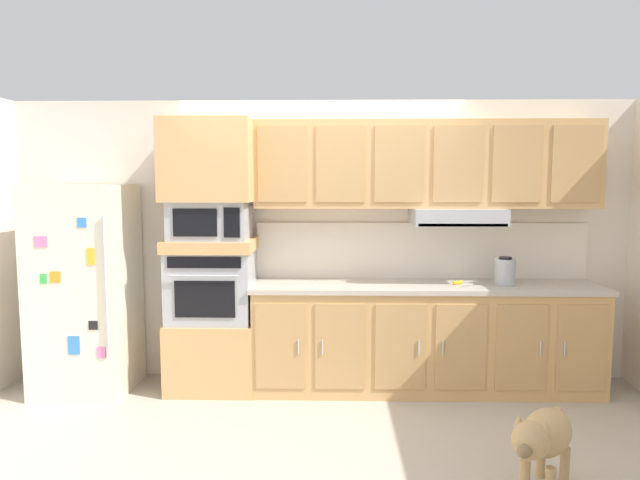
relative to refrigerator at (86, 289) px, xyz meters
The scene contains 15 objects.
ground_plane 2.29m from the refrigerator, 18.76° to the right, with size 9.60×9.60×0.00m, color #B2A899.
back_kitchen_wall 2.08m from the refrigerator, 12.14° to the left, with size 6.20×0.12×2.50m, color silver.
refrigerator is the anchor object (origin of this frame).
oven_base_cabinet 1.22m from the refrigerator, ahead, with size 0.74×0.62×0.60m, color tan.
built_in_oven 1.07m from the refrigerator, ahead, with size 0.70×0.62×0.60m.
appliance_mid_shelf 1.14m from the refrigerator, ahead, with size 0.74×0.62×0.10m, color tan.
microwave 1.22m from the refrigerator, ahead, with size 0.64×0.54×0.32m.
appliance_upper_cabinet 1.52m from the refrigerator, ahead, with size 0.74×0.62×0.68m, color tan.
lower_cabinet_run 2.93m from the refrigerator, ahead, with size 2.91×0.63×0.88m.
countertop_slab 2.90m from the refrigerator, ahead, with size 2.95×0.64×0.04m, color #BCB2A3.
backsplash_panel 2.93m from the refrigerator, ahead, with size 2.95×0.02×0.50m, color white.
upper_cabinet_with_hood 3.09m from the refrigerator, ahead, with size 2.91×0.48×0.88m.
screwdriver 3.17m from the refrigerator, ahead, with size 0.16×0.17×0.03m.
electric_kettle 3.55m from the refrigerator, ahead, with size 0.17×0.17×0.24m.
dog 3.70m from the refrigerator, 25.93° to the right, with size 0.53×0.69×0.54m.
Camera 1 is at (0.10, -3.96, 1.79)m, focal length 31.41 mm.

